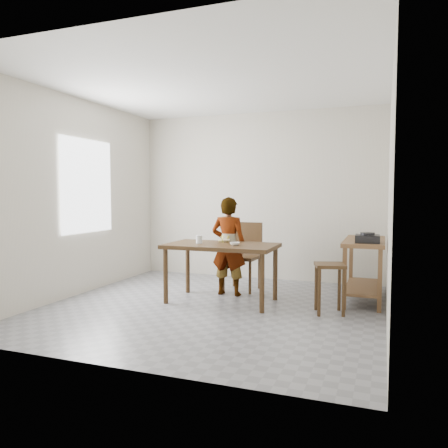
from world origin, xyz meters
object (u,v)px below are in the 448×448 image
(dining_table, at_px, (221,273))
(prep_counter, at_px, (364,270))
(child, at_px, (229,246))
(stool, at_px, (329,288))
(dining_chair, at_px, (242,257))

(dining_table, bearing_deg, prep_counter, 22.15)
(child, bearing_deg, stool, 161.82)
(dining_table, height_order, dining_chair, dining_chair)
(dining_table, relative_size, dining_chair, 1.44)
(dining_table, bearing_deg, stool, -3.19)
(prep_counter, xyz_separation_m, dining_chair, (-1.68, 0.04, 0.09))
(stool, bearing_deg, prep_counter, 65.92)
(dining_table, bearing_deg, dining_chair, 87.23)
(child, bearing_deg, dining_table, 96.74)
(dining_table, relative_size, prep_counter, 1.17)
(child, xyz_separation_m, dining_chair, (0.08, 0.34, -0.19))
(child, relative_size, stool, 2.31)
(prep_counter, height_order, stool, prep_counter)
(dining_chair, bearing_deg, prep_counter, 1.82)
(prep_counter, distance_m, dining_chair, 1.69)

